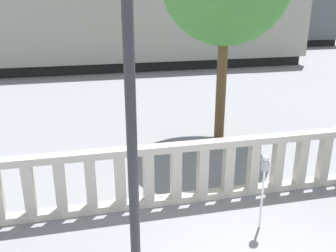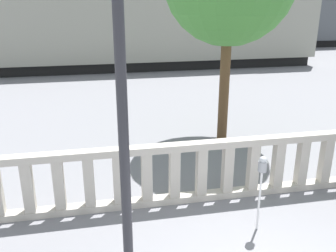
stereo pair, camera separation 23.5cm
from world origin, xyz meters
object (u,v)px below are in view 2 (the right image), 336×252
parking_meter (262,173)px  train_near (114,33)px  lamppost (121,72)px  train_far (197,23)px

parking_meter → train_near: size_ratio=0.06×
train_near → parking_meter: bearing=-84.5°
parking_meter → train_near: 15.80m
lamppost → parking_meter: bearing=22.5°
train_far → lamppost: bearing=-107.7°
train_near → train_far: size_ratio=0.93×
lamppost → train_far: lamppost is taller
parking_meter → train_far: 23.38m
parking_meter → train_far: size_ratio=0.06×
train_far → train_near: bearing=-133.4°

